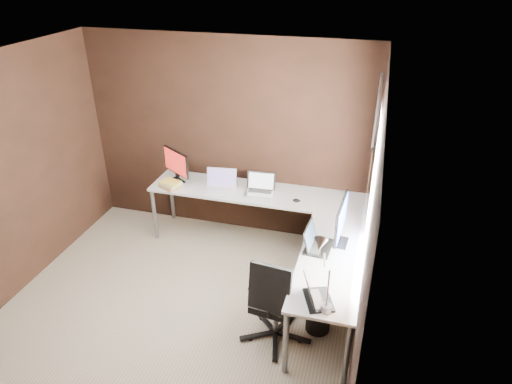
{
  "coord_description": "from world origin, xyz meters",
  "views": [
    {
      "loc": [
        1.74,
        -3.2,
        3.34
      ],
      "look_at": [
        0.6,
        0.95,
        1.03
      ],
      "focal_mm": 32.0,
      "sensor_mm": 36.0,
      "label": 1
    }
  ],
  "objects_px": {
    "monitor_right": "(341,220)",
    "laptop_black_small": "(315,297)",
    "drawer_pedestal": "(330,249)",
    "laptop_white": "(221,185)",
    "book_stack": "(171,184)",
    "desk_lamp": "(322,265)",
    "monitor_left": "(176,164)",
    "laptop_silver": "(260,188)",
    "wastebasket": "(318,318)",
    "office_chair": "(275,315)",
    "laptop_black_big": "(315,242)"
  },
  "relations": [
    {
      "from": "monitor_right",
      "to": "office_chair",
      "type": "relative_size",
      "value": 0.59
    },
    {
      "from": "laptop_black_big",
      "to": "desk_lamp",
      "type": "xyz_separation_m",
      "value": [
        0.16,
        -0.82,
        0.36
      ]
    },
    {
      "from": "monitor_right",
      "to": "book_stack",
      "type": "xyz_separation_m",
      "value": [
        -2.13,
        0.66,
        -0.23
      ]
    },
    {
      "from": "book_stack",
      "to": "drawer_pedestal",
      "type": "bearing_deg",
      "value": -5.05
    },
    {
      "from": "monitor_left",
      "to": "monitor_right",
      "type": "distance_m",
      "value": 2.28
    },
    {
      "from": "laptop_black_small",
      "to": "office_chair",
      "type": "bearing_deg",
      "value": 40.28
    },
    {
      "from": "drawer_pedestal",
      "to": "office_chair",
      "type": "height_order",
      "value": "office_chair"
    },
    {
      "from": "laptop_white",
      "to": "laptop_silver",
      "type": "bearing_deg",
      "value": -0.59
    },
    {
      "from": "book_stack",
      "to": "desk_lamp",
      "type": "xyz_separation_m",
      "value": [
        2.07,
        -1.61,
        0.37
      ]
    },
    {
      "from": "laptop_silver",
      "to": "desk_lamp",
      "type": "height_order",
      "value": "desk_lamp"
    },
    {
      "from": "desk_lamp",
      "to": "wastebasket",
      "type": "relative_size",
      "value": 2.34
    },
    {
      "from": "monitor_right",
      "to": "book_stack",
      "type": "height_order",
      "value": "monitor_right"
    },
    {
      "from": "monitor_left",
      "to": "laptop_black_small",
      "type": "relative_size",
      "value": 1.15
    },
    {
      "from": "laptop_white",
      "to": "laptop_silver",
      "type": "distance_m",
      "value": 0.49
    },
    {
      "from": "laptop_silver",
      "to": "wastebasket",
      "type": "relative_size",
      "value": 1.31
    },
    {
      "from": "monitor_right",
      "to": "laptop_silver",
      "type": "xyz_separation_m",
      "value": [
        -1.04,
        0.84,
        -0.21
      ]
    },
    {
      "from": "monitor_right",
      "to": "laptop_black_small",
      "type": "bearing_deg",
      "value": 177.51
    },
    {
      "from": "monitor_left",
      "to": "wastebasket",
      "type": "bearing_deg",
      "value": -0.78
    },
    {
      "from": "drawer_pedestal",
      "to": "monitor_left",
      "type": "relative_size",
      "value": 1.42
    },
    {
      "from": "monitor_left",
      "to": "laptop_black_big",
      "type": "distance_m",
      "value": 2.14
    },
    {
      "from": "laptop_white",
      "to": "monitor_right",
      "type": "bearing_deg",
      "value": -34.51
    },
    {
      "from": "office_chair",
      "to": "laptop_white",
      "type": "bearing_deg",
      "value": 130.94
    },
    {
      "from": "monitor_right",
      "to": "laptop_black_small",
      "type": "xyz_separation_m",
      "value": [
        -0.1,
        -0.91,
        -0.22
      ]
    },
    {
      "from": "laptop_silver",
      "to": "wastebasket",
      "type": "xyz_separation_m",
      "value": [
        0.94,
        -1.31,
        -0.64
      ]
    },
    {
      "from": "book_stack",
      "to": "laptop_white",
      "type": "bearing_deg",
      "value": 10.75
    },
    {
      "from": "monitor_left",
      "to": "desk_lamp",
      "type": "height_order",
      "value": "desk_lamp"
    },
    {
      "from": "laptop_silver",
      "to": "wastebasket",
      "type": "distance_m",
      "value": 1.74
    },
    {
      "from": "monitor_right",
      "to": "laptop_white",
      "type": "relative_size",
      "value": 1.43
    },
    {
      "from": "laptop_black_small",
      "to": "desk_lamp",
      "type": "distance_m",
      "value": 0.36
    },
    {
      "from": "monitor_left",
      "to": "monitor_right",
      "type": "height_order",
      "value": "monitor_right"
    },
    {
      "from": "laptop_silver",
      "to": "laptop_black_small",
      "type": "bearing_deg",
      "value": -65.89
    },
    {
      "from": "drawer_pedestal",
      "to": "laptop_white",
      "type": "relative_size",
      "value": 1.51
    },
    {
      "from": "drawer_pedestal",
      "to": "laptop_black_big",
      "type": "xyz_separation_m",
      "value": [
        -0.1,
        -0.62,
        0.48
      ]
    },
    {
      "from": "monitor_right",
      "to": "desk_lamp",
      "type": "bearing_deg",
      "value": -179.9
    },
    {
      "from": "drawer_pedestal",
      "to": "laptop_black_big",
      "type": "height_order",
      "value": "laptop_black_big"
    },
    {
      "from": "drawer_pedestal",
      "to": "wastebasket",
      "type": "xyz_separation_m",
      "value": [
        0.01,
        -0.96,
        -0.16
      ]
    },
    {
      "from": "desk_lamp",
      "to": "monitor_right",
      "type": "bearing_deg",
      "value": 64.46
    },
    {
      "from": "wastebasket",
      "to": "laptop_silver",
      "type": "bearing_deg",
      "value": 125.49
    },
    {
      "from": "desk_lamp",
      "to": "laptop_black_small",
      "type": "bearing_deg",
      "value": 114.21
    },
    {
      "from": "monitor_left",
      "to": "laptop_black_big",
      "type": "xyz_separation_m",
      "value": [
        1.9,
        -0.97,
        -0.19
      ]
    },
    {
      "from": "laptop_black_small",
      "to": "wastebasket",
      "type": "xyz_separation_m",
      "value": [
        0.0,
        0.43,
        -0.64
      ]
    },
    {
      "from": "monitor_right",
      "to": "wastebasket",
      "type": "distance_m",
      "value": 0.99
    },
    {
      "from": "drawer_pedestal",
      "to": "monitor_right",
      "type": "relative_size",
      "value": 1.05
    },
    {
      "from": "desk_lamp",
      "to": "laptop_white",
      "type": "bearing_deg",
      "value": 108.24
    },
    {
      "from": "monitor_left",
      "to": "laptop_silver",
      "type": "relative_size",
      "value": 1.17
    },
    {
      "from": "drawer_pedestal",
      "to": "office_chair",
      "type": "xyz_separation_m",
      "value": [
        -0.37,
        -1.19,
        -0.02
      ]
    },
    {
      "from": "laptop_white",
      "to": "desk_lamp",
      "type": "distance_m",
      "value": 2.29
    },
    {
      "from": "laptop_black_small",
      "to": "wastebasket",
      "type": "distance_m",
      "value": 0.77
    },
    {
      "from": "laptop_black_big",
      "to": "book_stack",
      "type": "distance_m",
      "value": 2.07
    },
    {
      "from": "book_stack",
      "to": "laptop_silver",
      "type": "bearing_deg",
      "value": 8.98
    }
  ]
}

